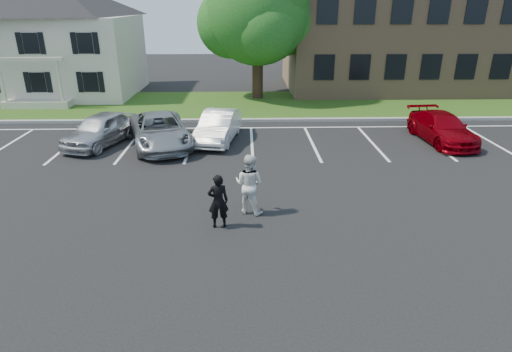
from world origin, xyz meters
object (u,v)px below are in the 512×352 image
Objects in this scene: car_silver_minivan at (160,131)px; office_building at (438,30)px; house at (58,38)px; man_black_suit at (218,201)px; man_white_shirt at (249,184)px; tree at (259,14)px; car_white_sedan at (218,126)px; car_silver_west at (101,129)px; car_red_compact at (442,128)px.

office_building is at bearing 21.04° from car_silver_minivan.
house is 0.46× the size of office_building.
man_black_suit is at bearing -85.23° from car_silver_minivan.
man_white_shirt is (-14.21, -20.89, -3.21)m from office_building.
man_black_suit reaches higher than car_silver_minivan.
tree reaches higher than office_building.
man_white_shirt reaches higher than car_white_sedan.
office_building is at bearing 52.93° from car_silver_west.
tree is 12.16m from car_silver_minivan.
tree is 13.67m from car_red_compact.
man_white_shirt is 7.81m from car_silver_minivan.
car_white_sedan is at bearing -44.97° from house.
man_black_suit is at bearing -58.97° from house.
car_silver_minivan is 2.68m from car_white_sedan.
house is 6.34× the size of man_black_suit.
car_silver_west reaches higher than car_white_sedan.
car_red_compact is (9.93, 7.93, -0.16)m from man_black_suit.
car_red_compact is (12.98, 0.28, -0.06)m from car_silver_minivan.
car_red_compact is at bearing -110.43° from office_building.
car_silver_west is at bearing -146.36° from office_building.
man_black_suit is 9.79m from car_silver_west.
car_silver_west is at bearing -165.51° from car_white_sedan.
office_building is 4.38× the size of car_silver_minivan.
car_red_compact is at bearing -28.49° from house.
man_white_shirt is at bearing -76.64° from car_silver_minivan.
car_white_sedan is at bearing 173.41° from car_red_compact.
car_silver_west is at bearing 157.79° from car_silver_minivan.
tree is at bearing 125.31° from car_red_compact.
tree is (-13.35, -3.98, 1.19)m from office_building.
office_building is 23.26m from car_silver_minivan.
car_white_sedan is (-1.34, 7.43, -0.25)m from man_white_shirt.
man_black_suit is 0.36× the size of car_red_compact.
house reaches higher than car_silver_west.
man_black_suit is (-15.10, -21.80, -3.35)m from office_building.
house is at bearing 109.26° from car_silver_minivan.
man_black_suit is 1.28m from man_white_shirt.
man_white_shirt is at bearing -146.49° from car_red_compact.
tree is 18.47m from man_black_suit.
office_building is 11.87× the size of man_white_shirt.
office_building reaches higher than car_red_compact.
car_silver_west reaches higher than car_silver_minivan.
man_white_shirt reaches higher than car_silver_minivan.
house is at bearing 144.84° from car_white_sedan.
car_silver_minivan is at bearing -78.18° from man_black_suit.
office_building is 25.30m from car_silver_west.
man_white_shirt reaches higher than car_silver_west.
tree is 2.08× the size of car_silver_west.
office_building is at bearing 16.59° from tree.
car_red_compact is (21.83, -11.85, -3.18)m from house.
car_red_compact is at bearing -50.39° from tree.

